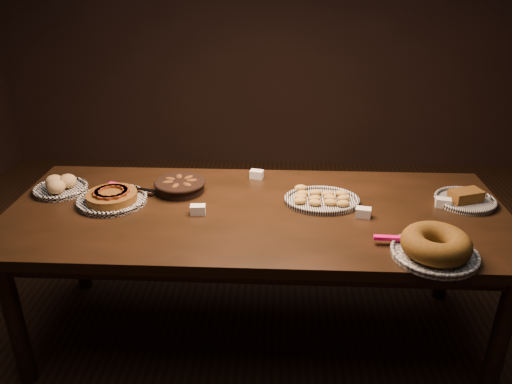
{
  "coord_description": "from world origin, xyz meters",
  "views": [
    {
      "loc": [
        0.1,
        -2.12,
        1.84
      ],
      "look_at": [
        -0.01,
        0.05,
        0.82
      ],
      "focal_mm": 35.0,
      "sensor_mm": 36.0,
      "label": 1
    }
  ],
  "objects_px": {
    "madeleine_platter": "(321,199)",
    "apple_tart_plate": "(112,198)",
    "buffet_table": "(257,223)",
    "bundt_cake_plate": "(435,247)"
  },
  "relations": [
    {
      "from": "buffet_table",
      "to": "apple_tart_plate",
      "type": "distance_m",
      "value": 0.72
    },
    {
      "from": "bundt_cake_plate",
      "to": "buffet_table",
      "type": "bearing_deg",
      "value": 145.95
    },
    {
      "from": "buffet_table",
      "to": "bundt_cake_plate",
      "type": "relative_size",
      "value": 5.94
    },
    {
      "from": "apple_tart_plate",
      "to": "madeleine_platter",
      "type": "relative_size",
      "value": 1.01
    },
    {
      "from": "madeleine_platter",
      "to": "bundt_cake_plate",
      "type": "height_order",
      "value": "bundt_cake_plate"
    },
    {
      "from": "buffet_table",
      "to": "apple_tart_plate",
      "type": "bearing_deg",
      "value": 176.22
    },
    {
      "from": "apple_tart_plate",
      "to": "madeleine_platter",
      "type": "xyz_separation_m",
      "value": [
        1.03,
        0.05,
        -0.01
      ]
    },
    {
      "from": "madeleine_platter",
      "to": "apple_tart_plate",
      "type": "bearing_deg",
      "value": -171.91
    },
    {
      "from": "apple_tart_plate",
      "to": "bundt_cake_plate",
      "type": "bearing_deg",
      "value": 5.14
    },
    {
      "from": "apple_tart_plate",
      "to": "bundt_cake_plate",
      "type": "relative_size",
      "value": 0.91
    }
  ]
}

